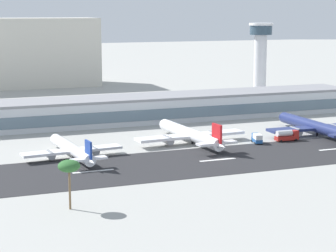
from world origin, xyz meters
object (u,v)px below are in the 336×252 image
object	(u,v)px
distant_hotel_block	(7,53)
terminal_building	(147,108)
airliner_navy_tail_gate_0	(73,150)
service_box_truck_1	(257,138)
airliner_gold_tail_gate_2	(317,127)
palm_tree_0	(69,167)
service_fuel_truck_0	(287,135)
airliner_red_tail_gate_1	(192,135)
control_tower	(260,53)

from	to	relation	value
distant_hotel_block	terminal_building	bearing A→B (deg)	-74.58
airliner_navy_tail_gate_0	service_box_truck_1	distance (m)	64.26
airliner_gold_tail_gate_2	service_box_truck_1	world-z (taller)	airliner_gold_tail_gate_2
palm_tree_0	airliner_gold_tail_gate_2	bearing A→B (deg)	27.36
airliner_navy_tail_gate_0	service_fuel_truck_0	bearing A→B (deg)	-95.64
terminal_building	service_fuel_truck_0	size ratio (longest dim) A/B	21.91
airliner_gold_tail_gate_2	palm_tree_0	size ratio (longest dim) A/B	4.11
airliner_gold_tail_gate_2	palm_tree_0	distance (m)	115.73
terminal_building	service_box_truck_1	distance (m)	59.55
service_fuel_truck_0	service_box_truck_1	distance (m)	11.46
terminal_building	airliner_red_tail_gate_1	bearing A→B (deg)	-90.88
airliner_gold_tail_gate_2	palm_tree_0	world-z (taller)	palm_tree_0
terminal_building	service_box_truck_1	world-z (taller)	terminal_building
control_tower	distant_hotel_block	bearing A→B (deg)	139.57
terminal_building	palm_tree_0	size ratio (longest dim) A/B	16.02
palm_tree_0	control_tower	bearing A→B (deg)	48.35
service_fuel_truck_0	palm_tree_0	size ratio (longest dim) A/B	0.73
control_tower	palm_tree_0	world-z (taller)	control_tower
distant_hotel_block	airliner_red_tail_gate_1	world-z (taller)	distant_hotel_block
control_tower	service_box_truck_1	distance (m)	115.23
airliner_navy_tail_gate_0	service_box_truck_1	size ratio (longest dim) A/B	6.28
control_tower	terminal_building	bearing A→B (deg)	-150.74
distant_hotel_block	service_box_truck_1	world-z (taller)	distant_hotel_block
terminal_building	service_fuel_truck_0	xyz separation A→B (m)	(32.16, -56.37, -3.25)
distant_hotel_block	airliner_navy_tail_gate_0	bearing A→B (deg)	-91.35
airliner_red_tail_gate_1	palm_tree_0	xyz separation A→B (m)	(-54.40, -56.13, 6.93)
control_tower	airliner_navy_tail_gate_0	size ratio (longest dim) A/B	0.97
airliner_navy_tail_gate_0	airliner_red_tail_gate_1	xyz separation A→B (m)	(42.77, 6.83, 0.44)
distant_hotel_block	service_box_truck_1	size ratio (longest dim) A/B	16.59
terminal_building	airliner_red_tail_gate_1	world-z (taller)	terminal_building
terminal_building	palm_tree_0	world-z (taller)	palm_tree_0
service_box_truck_1	distant_hotel_block	bearing A→B (deg)	29.75
control_tower	airliner_navy_tail_gate_0	xyz separation A→B (m)	(-119.92, -98.62, -20.91)
terminal_building	control_tower	world-z (taller)	control_tower
palm_tree_0	service_box_truck_1	bearing A→B (deg)	33.07
airliner_gold_tail_gate_2	service_box_truck_1	bearing A→B (deg)	97.86
distant_hotel_block	airliner_navy_tail_gate_0	size ratio (longest dim) A/B	2.64
airliner_navy_tail_gate_0	airliner_gold_tail_gate_2	distance (m)	91.05
airliner_navy_tail_gate_0	airliner_gold_tail_gate_2	size ratio (longest dim) A/B	0.84
control_tower	airliner_gold_tail_gate_2	xyz separation A→B (m)	(-28.94, -94.83, -20.40)
terminal_building	distant_hotel_block	bearing A→B (deg)	105.42
distant_hotel_block	airliner_gold_tail_gate_2	size ratio (longest dim) A/B	2.22
service_fuel_truck_0	service_box_truck_1	xyz separation A→B (m)	(-11.44, 0.65, -0.24)
terminal_building	airliner_gold_tail_gate_2	bearing A→B (deg)	-47.64
airliner_navy_tail_gate_0	service_box_truck_1	world-z (taller)	airliner_navy_tail_gate_0
airliner_red_tail_gate_1	palm_tree_0	bearing A→B (deg)	131.71
airliner_red_tail_gate_1	service_box_truck_1	bearing A→B (deg)	-111.56
distant_hotel_block	service_fuel_truck_0	bearing A→B (deg)	-70.20
terminal_building	airliner_navy_tail_gate_0	xyz separation A→B (m)	(-43.53, -55.83, -2.61)
control_tower	service_fuel_truck_0	xyz separation A→B (m)	(-44.23, -99.16, -21.56)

